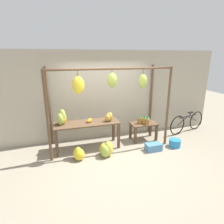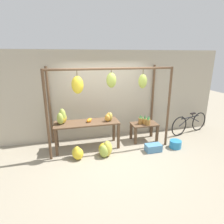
{
  "view_description": "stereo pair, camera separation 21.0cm",
  "coord_description": "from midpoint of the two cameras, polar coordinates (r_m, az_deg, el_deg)",
  "views": [
    {
      "loc": [
        -1.4,
        -4.26,
        2.63
      ],
      "look_at": [
        0.09,
        0.75,
        1.05
      ],
      "focal_mm": 30.0,
      "sensor_mm": 36.0,
      "label": 1
    },
    {
      "loc": [
        -1.19,
        -4.32,
        2.63
      ],
      "look_at": [
        0.09,
        0.75,
        1.05
      ],
      "focal_mm": 30.0,
      "sensor_mm": 36.0,
      "label": 2
    }
  ],
  "objects": [
    {
      "name": "display_table_side",
      "position": [
        6.08,
        10.74,
        -4.61
      ],
      "size": [
        0.82,
        0.5,
        0.57
      ],
      "color": "brown",
      "rests_on": "ground_plane"
    },
    {
      "name": "shop_wall_back",
      "position": [
        6.02,
        -1.52,
        5.03
      ],
      "size": [
        8.0,
        0.08,
        2.8
      ],
      "color": "#B2A893",
      "rests_on": "ground_plane"
    },
    {
      "name": "parked_bicycle",
      "position": [
        7.12,
        23.31,
        -3.21
      ],
      "size": [
        1.64,
        0.45,
        0.72
      ],
      "color": "black",
      "rests_on": "ground_plane"
    },
    {
      "name": "banana_pile_ground_right",
      "position": [
        5.16,
        -0.92,
        -11.33
      ],
      "size": [
        0.45,
        0.47,
        0.44
      ],
      "color": "gold",
      "rests_on": "ground_plane"
    },
    {
      "name": "display_table_main",
      "position": [
        5.45,
        -6.56,
        -4.26
      ],
      "size": [
        1.85,
        0.63,
        0.8
      ],
      "color": "brown",
      "rests_on": "ground_plane"
    },
    {
      "name": "pineapple_cluster",
      "position": [
        5.94,
        10.93,
        -2.56
      ],
      "size": [
        0.37,
        0.33,
        0.3
      ],
      "color": "olive",
      "rests_on": "display_table_side"
    },
    {
      "name": "stall_awning",
      "position": [
        5.03,
        -0.48,
        6.52
      ],
      "size": [
        3.43,
        1.2,
        2.34
      ],
      "color": "brown",
      "rests_on": "ground_plane"
    },
    {
      "name": "blue_bucket",
      "position": [
        5.96,
        19.73,
        -9.22
      ],
      "size": [
        0.34,
        0.34,
        0.23
      ],
      "color": "teal",
      "rests_on": "ground_plane"
    },
    {
      "name": "banana_pile_on_table",
      "position": [
        5.36,
        -14.02,
        -1.66
      ],
      "size": [
        0.37,
        0.38,
        0.43
      ],
      "color": "#9EB247",
      "rests_on": "display_table_main"
    },
    {
      "name": "papaya_pile",
      "position": [
        5.43,
        0.19,
        -1.53
      ],
      "size": [
        0.3,
        0.25,
        0.26
      ],
      "color": "#B2993D",
      "rests_on": "display_table_main"
    },
    {
      "name": "orange_pile",
      "position": [
        5.43,
        -5.84,
        -2.49
      ],
      "size": [
        0.17,
        0.22,
        0.1
      ],
      "color": "orange",
      "rests_on": "display_table_main"
    },
    {
      "name": "ground_plane",
      "position": [
        5.2,
        2.26,
        -13.59
      ],
      "size": [
        20.0,
        20.0,
        0.0
      ],
      "primitive_type": "plane",
      "color": "gray"
    },
    {
      "name": "fruit_crate_white",
      "position": [
        5.59,
        13.53,
        -10.56
      ],
      "size": [
        0.45,
        0.27,
        0.21
      ],
      "color": "#4C84B2",
      "rests_on": "ground_plane"
    },
    {
      "name": "banana_pile_ground_left",
      "position": [
        5.09,
        -9.33,
        -12.3
      ],
      "size": [
        0.38,
        0.39,
        0.37
      ],
      "color": "yellow",
      "rests_on": "ground_plane"
    }
  ]
}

